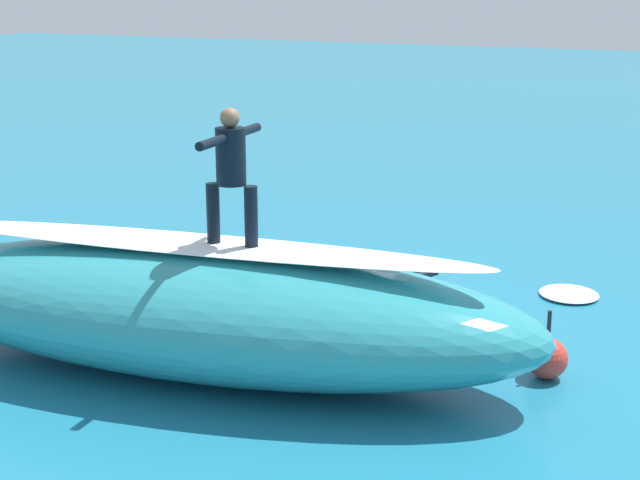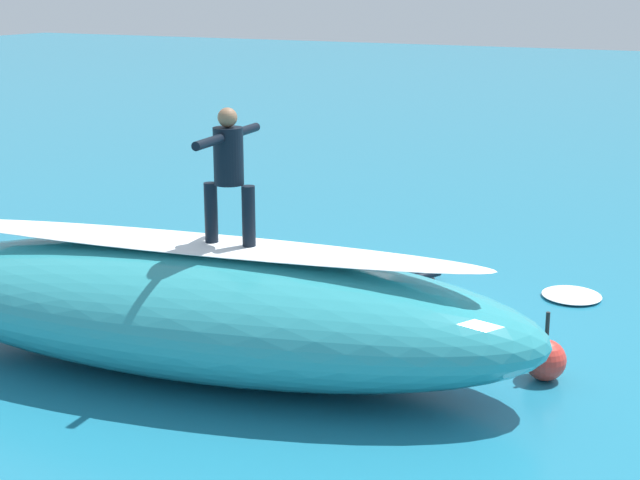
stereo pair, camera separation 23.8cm
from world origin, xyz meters
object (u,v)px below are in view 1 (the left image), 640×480
surfer_riding (231,167)px  buoy_marker (547,358)px  surfer_paddling (393,278)px  surfboard_riding (233,248)px  surfboard_paddling (387,289)px

surfer_riding → buoy_marker: surfer_riding is taller
surfer_paddling → surfboard_riding: bearing=15.6°
surfer_riding → surfboard_paddling: surfer_riding is taller
surfboard_paddling → surfboard_riding: bearing=16.1°
surfboard_riding → surfboard_paddling: 4.31m
surfboard_riding → surfer_riding: size_ratio=1.13×
surfboard_riding → surfer_paddling: surfboard_riding is taller
surfboard_riding → surfer_riding: bearing=91.7°
surfboard_paddling → surfer_paddling: size_ratio=1.30×
surfer_riding → surfer_paddling: bearing=-103.1°
surfer_riding → buoy_marker: 4.65m
surfboard_riding → buoy_marker: size_ratio=2.15×
surfboard_paddling → buoy_marker: size_ratio=2.32×
surfboard_paddling → surfer_paddling: 0.21m
surfboard_paddling → surfer_paddling: bearing=180.0°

